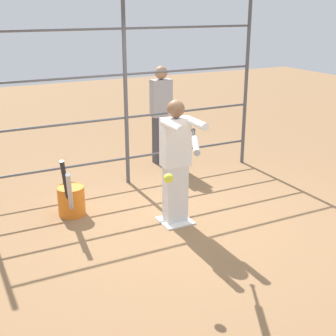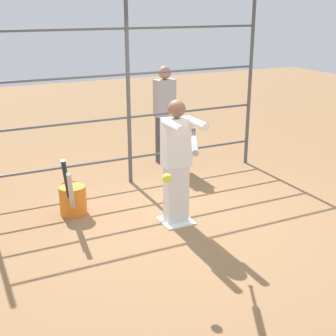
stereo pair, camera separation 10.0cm
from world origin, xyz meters
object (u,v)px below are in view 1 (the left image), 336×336
batter (176,159)px  bat_bucket (71,200)px  softball_in_flight (168,178)px  baseball_bat_swinging (195,143)px  bystander_behind_fence (161,114)px

batter → bat_bucket: 1.54m
batter → bat_bucket: bearing=-35.5°
batter → softball_in_flight: size_ratio=16.70×
batter → softball_in_flight: batter is taller
baseball_bat_swinging → bystander_behind_fence: 3.39m
softball_in_flight → bat_bucket: bearing=-75.1°
batter → baseball_bat_swinging: batter is taller
batter → softball_in_flight: (0.65, 1.06, 0.20)m
batter → bystander_behind_fence: bystander_behind_fence is taller
baseball_bat_swinging → softball_in_flight: bearing=23.6°
softball_in_flight → bystander_behind_fence: bearing=-115.1°
softball_in_flight → bystander_behind_fence: bystander_behind_fence is taller
baseball_bat_swinging → bat_bucket: bearing=-62.2°
batter → bat_bucket: batter is taller
softball_in_flight → batter: bearing=-121.4°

